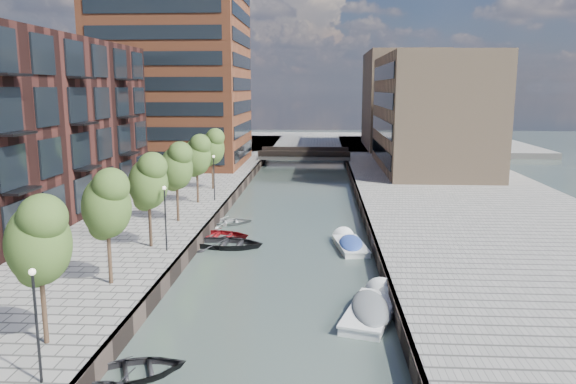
# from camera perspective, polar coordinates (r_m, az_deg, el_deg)

# --- Properties ---
(water) EXTENTS (300.00, 300.00, 0.00)m
(water) POSITION_cam_1_polar(r_m,az_deg,el_deg) (50.66, 0.59, -2.06)
(water) COLOR #38473F
(water) RESTS_ON ground
(quay_right) EXTENTS (20.00, 140.00, 1.00)m
(quay_right) POSITION_cam_1_polar(r_m,az_deg,el_deg) (52.30, 18.39, -1.65)
(quay_right) COLOR gray
(quay_right) RESTS_ON ground
(quay_wall_left) EXTENTS (0.25, 140.00, 1.00)m
(quay_wall_left) POSITION_cam_1_polar(r_m,az_deg,el_deg) (51.21, -6.24, -1.41)
(quay_wall_left) COLOR #332823
(quay_wall_left) RESTS_ON ground
(quay_wall_right) EXTENTS (0.25, 140.00, 1.00)m
(quay_wall_right) POSITION_cam_1_polar(r_m,az_deg,el_deg) (50.63, 7.51, -1.58)
(quay_wall_right) COLOR #332823
(quay_wall_right) RESTS_ON ground
(far_closure) EXTENTS (80.00, 40.00, 1.00)m
(far_closure) POSITION_cam_1_polar(r_m,az_deg,el_deg) (109.92, 2.13, 5.02)
(far_closure) COLOR gray
(far_closure) RESTS_ON ground
(apartment_block) EXTENTS (8.00, 38.00, 14.00)m
(apartment_block) POSITION_cam_1_polar(r_m,az_deg,el_deg) (45.41, -26.31, 5.60)
(apartment_block) COLOR black
(apartment_block) RESTS_ON quay_left
(tower) EXTENTS (18.00, 18.00, 30.00)m
(tower) POSITION_cam_1_polar(r_m,az_deg,el_deg) (77.03, -11.55, 14.02)
(tower) COLOR brown
(tower) RESTS_ON quay_left
(tan_block_near) EXTENTS (12.00, 25.00, 14.00)m
(tan_block_near) POSITION_cam_1_polar(r_m,az_deg,el_deg) (72.73, 14.30, 7.81)
(tan_block_near) COLOR #9C7E60
(tan_block_near) RESTS_ON quay_right
(tan_block_far) EXTENTS (12.00, 20.00, 16.00)m
(tan_block_far) POSITION_cam_1_polar(r_m,az_deg,el_deg) (98.35, 11.48, 9.14)
(tan_block_far) COLOR #9C7E60
(tan_block_far) RESTS_ON quay_right
(bridge) EXTENTS (13.00, 6.00, 1.30)m
(bridge) POSITION_cam_1_polar(r_m,az_deg,el_deg) (81.99, 1.69, 3.77)
(bridge) COLOR gray
(bridge) RESTS_ON ground
(tree_1) EXTENTS (2.50, 2.50, 5.95)m
(tree_1) POSITION_cam_1_polar(r_m,az_deg,el_deg) (23.82, -24.04, -4.35)
(tree_1) COLOR #382619
(tree_1) RESTS_ON quay_left
(tree_2) EXTENTS (2.50, 2.50, 5.95)m
(tree_2) POSITION_cam_1_polar(r_m,az_deg,el_deg) (30.03, -17.97, -1.01)
(tree_2) COLOR #382619
(tree_2) RESTS_ON quay_left
(tree_3) EXTENTS (2.50, 2.50, 5.95)m
(tree_3) POSITION_cam_1_polar(r_m,az_deg,el_deg) (36.52, -14.02, 1.18)
(tree_3) COLOR #382619
(tree_3) RESTS_ON quay_left
(tree_4) EXTENTS (2.50, 2.50, 5.95)m
(tree_4) POSITION_cam_1_polar(r_m,az_deg,el_deg) (43.18, -11.28, 2.69)
(tree_4) COLOR #382619
(tree_4) RESTS_ON quay_left
(tree_5) EXTENTS (2.50, 2.50, 5.95)m
(tree_5) POSITION_cam_1_polar(r_m,az_deg,el_deg) (49.93, -9.26, 3.80)
(tree_5) COLOR #382619
(tree_5) RESTS_ON quay_left
(tree_6) EXTENTS (2.50, 2.50, 5.95)m
(tree_6) POSITION_cam_1_polar(r_m,az_deg,el_deg) (56.74, -7.73, 4.63)
(tree_6) COLOR #382619
(tree_6) RESTS_ON quay_left
(lamp_0) EXTENTS (0.24, 0.24, 4.12)m
(lamp_0) POSITION_cam_1_polar(r_m,az_deg,el_deg) (21.24, -24.24, -11.22)
(lamp_0) COLOR black
(lamp_0) RESTS_ON quay_left
(lamp_1) EXTENTS (0.24, 0.24, 4.12)m
(lamp_1) POSITION_cam_1_polar(r_m,az_deg,el_deg) (35.55, -12.37, -1.95)
(lamp_1) COLOR black
(lamp_1) RESTS_ON quay_left
(lamp_2) EXTENTS (0.24, 0.24, 4.12)m
(lamp_2) POSITION_cam_1_polar(r_m,az_deg,el_deg) (50.87, -7.53, 1.93)
(lamp_2) COLOR black
(lamp_2) RESTS_ON quay_left
(sloop_0) EXTENTS (5.01, 4.37, 0.87)m
(sloop_0) POSITION_cam_1_polar(r_m,az_deg,el_deg) (23.76, -15.47, -17.59)
(sloop_0) COLOR black
(sloop_0) RESTS_ON ground
(sloop_2) EXTENTS (4.82, 3.68, 0.93)m
(sloop_2) POSITION_cam_1_polar(r_m,az_deg,el_deg) (42.36, -6.98, -4.67)
(sloop_2) COLOR maroon
(sloop_2) RESTS_ON ground
(sloop_3) EXTENTS (4.65, 3.87, 0.83)m
(sloop_3) POSITION_cam_1_polar(r_m,az_deg,el_deg) (46.53, -6.06, -3.26)
(sloop_3) COLOR beige
(sloop_3) RESTS_ON ground
(sloop_4) EXTENTS (5.46, 4.19, 1.05)m
(sloop_4) POSITION_cam_1_polar(r_m,az_deg,el_deg) (39.93, -6.12, -5.59)
(sloop_4) COLOR black
(sloop_4) RESTS_ON ground
(motorboat_1) EXTENTS (3.48, 6.03, 1.91)m
(motorboat_1) POSITION_cam_1_polar(r_m,az_deg,el_deg) (28.78, 8.56, -11.67)
(motorboat_1) COLOR white
(motorboat_1) RESTS_ON ground
(motorboat_3) EXTENTS (2.51, 5.28, 1.69)m
(motorboat_3) POSITION_cam_1_polar(r_m,az_deg,el_deg) (39.85, 6.24, -5.32)
(motorboat_3) COLOR white
(motorboat_3) RESTS_ON ground
(motorboat_4) EXTENTS (3.17, 4.79, 1.51)m
(motorboat_4) POSITION_cam_1_polar(r_m,az_deg,el_deg) (28.67, 9.18, -11.88)
(motorboat_4) COLOR silver
(motorboat_4) RESTS_ON ground
(car) EXTENTS (2.76, 4.41, 1.40)m
(car) POSITION_cam_1_polar(r_m,az_deg,el_deg) (72.10, 10.77, 2.90)
(car) COLOR #B2B6B7
(car) RESTS_ON quay_right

